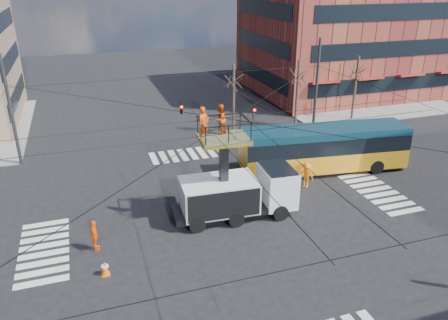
% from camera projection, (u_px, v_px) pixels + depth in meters
% --- Properties ---
extents(ground, '(120.00, 120.00, 0.00)m').
position_uv_depth(ground, '(230.00, 218.00, 24.97)').
color(ground, black).
rests_on(ground, ground).
extents(sidewalk_ne, '(18.00, 18.00, 0.12)m').
position_uv_depth(sidewalk_ne, '(344.00, 96.00, 49.37)').
color(sidewalk_ne, slate).
rests_on(sidewalk_ne, ground).
extents(crosswalks, '(22.40, 22.40, 0.02)m').
position_uv_depth(crosswalks, '(230.00, 217.00, 24.96)').
color(crosswalks, silver).
rests_on(crosswalks, ground).
extents(building_ne, '(20.06, 16.06, 14.00)m').
position_uv_depth(building_ne, '(343.00, 29.00, 49.51)').
color(building_ne, maroon).
rests_on(building_ne, ground).
extents(overhead_network, '(24.24, 24.24, 8.00)m').
position_uv_depth(overhead_network, '(227.00, 146.00, 23.61)').
color(overhead_network, '#2D2D30').
rests_on(overhead_network, ground).
extents(tree_a, '(2.00, 2.00, 6.00)m').
position_uv_depth(tree_a, '(234.00, 81.00, 36.36)').
color(tree_a, '#382B21').
rests_on(tree_a, ground).
extents(tree_b, '(2.00, 2.00, 6.00)m').
position_uv_depth(tree_b, '(298.00, 76.00, 38.12)').
color(tree_b, '#382B21').
rests_on(tree_b, ground).
extents(tree_c, '(2.00, 2.00, 6.00)m').
position_uv_depth(tree_c, '(357.00, 71.00, 39.87)').
color(tree_c, '#382B21').
rests_on(tree_c, ground).
extents(utility_truck, '(7.12, 2.97, 6.71)m').
position_uv_depth(utility_truck, '(237.00, 182.00, 24.43)').
color(utility_truck, black).
rests_on(utility_truck, ground).
extents(city_bus, '(11.87, 4.08, 3.20)m').
position_uv_depth(city_bus, '(324.00, 148.00, 30.24)').
color(city_bus, orange).
rests_on(city_bus, ground).
extents(traffic_cone, '(0.36, 0.36, 0.72)m').
position_uv_depth(traffic_cone, '(105.00, 268.00, 20.12)').
color(traffic_cone, '#FF610A').
rests_on(traffic_cone, ground).
extents(worker_ground, '(0.48, 1.00, 1.66)m').
position_uv_depth(worker_ground, '(95.00, 235.00, 21.78)').
color(worker_ground, '#FF6110').
rests_on(worker_ground, ground).
extents(flagger, '(1.16, 1.26, 1.70)m').
position_uv_depth(flagger, '(306.00, 175.00, 28.25)').
color(flagger, orange).
rests_on(flagger, ground).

